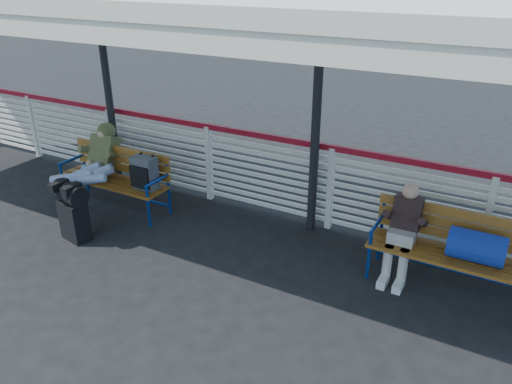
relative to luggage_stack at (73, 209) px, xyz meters
The scene contains 7 objects.
ground 1.00m from the luggage_stack, ahead, with size 60.00×60.00×0.00m, color black.
fence 2.15m from the luggage_stack, 65.50° to the left, with size 12.08×0.08×1.24m.
luggage_stack is the anchor object (origin of this frame).
bench_left 1.04m from the luggage_stack, 88.71° to the left, with size 1.80×0.56×0.95m.
bench_right 4.90m from the luggage_stack, 14.82° to the left, with size 1.80×0.56×0.92m.
traveler_man 0.81m from the luggage_stack, 116.70° to the left, with size 0.94×1.64×0.77m.
companion_person 4.25m from the luggage_stack, 17.07° to the left, with size 0.32×0.66×1.15m.
Camera 1 is at (4.12, -4.07, 3.43)m, focal length 35.00 mm.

